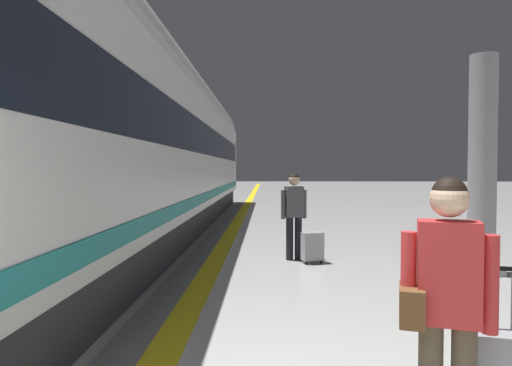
{
  "coord_description": "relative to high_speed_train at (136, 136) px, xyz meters",
  "views": [
    {
      "loc": [
        0.08,
        -1.13,
        1.74
      ],
      "look_at": [
        -0.11,
        6.63,
        1.49
      ],
      "focal_mm": 31.48,
      "sensor_mm": 36.0,
      "label": 1
    }
  ],
  "objects": [
    {
      "name": "suitcase_near",
      "position": [
        3.89,
        -2.15,
        -2.19
      ],
      "size": [
        0.43,
        0.33,
        0.57
      ],
      "color": "#9E9EA3",
      "rests_on": "ground"
    },
    {
      "name": "safety_line_strip",
      "position": [
        2.08,
        0.77,
        -2.5
      ],
      "size": [
        0.36,
        80.0,
        0.01
      ],
      "primitive_type": "cube",
      "color": "yellow",
      "rests_on": "ground"
    },
    {
      "name": "traveller_foreground",
      "position": [
        4.09,
        -7.75,
        -1.52
      ],
      "size": [
        0.56,
        0.32,
        1.69
      ],
      "color": "brown",
      "rests_on": "ground"
    },
    {
      "name": "passenger_near",
      "position": [
        3.57,
        -1.85,
        -1.54
      ],
      "size": [
        0.5,
        0.28,
        1.65
      ],
      "color": "black",
      "rests_on": "ground"
    },
    {
      "name": "high_speed_train",
      "position": [
        0.0,
        0.0,
        0.0
      ],
      "size": [
        2.94,
        27.27,
        4.97
      ],
      "color": "#38383D",
      "rests_on": "ground"
    },
    {
      "name": "platform_pillar",
      "position": [
        6.61,
        -2.88,
        -0.78
      ],
      "size": [
        0.56,
        0.56,
        3.6
      ],
      "color": "gray",
      "rests_on": "ground"
    },
    {
      "name": "tactile_edge_band",
      "position": [
        1.77,
        0.77,
        -2.5
      ],
      "size": [
        0.59,
        80.0,
        0.01
      ],
      "primitive_type": "cube",
      "color": "slate",
      "rests_on": "ground"
    }
  ]
}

